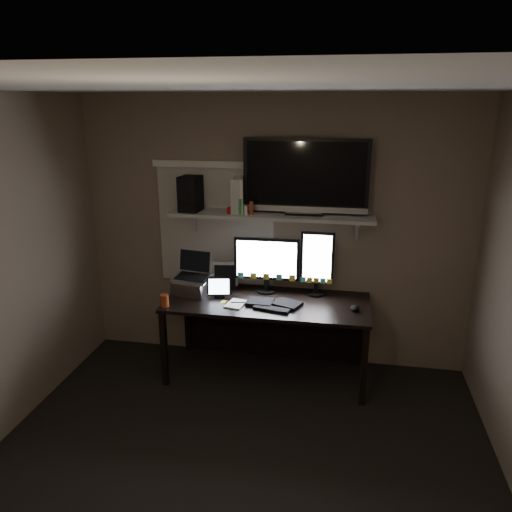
% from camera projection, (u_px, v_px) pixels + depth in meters
% --- Properties ---
extents(floor, '(3.60, 3.60, 0.00)m').
position_uv_depth(floor, '(232.00, 484.00, 3.31)').
color(floor, black).
rests_on(floor, ground).
extents(ceiling, '(3.60, 3.60, 0.00)m').
position_uv_depth(ceiling, '(225.00, 87.00, 2.56)').
color(ceiling, silver).
rests_on(ceiling, back_wall).
extents(back_wall, '(3.60, 0.00, 3.60)m').
position_uv_depth(back_wall, '(274.00, 234.00, 4.62)').
color(back_wall, '#6F604F').
rests_on(back_wall, floor).
extents(window_blinds, '(1.10, 0.02, 1.10)m').
position_uv_depth(window_blinds, '(216.00, 226.00, 4.69)').
color(window_blinds, beige).
rests_on(window_blinds, back_wall).
extents(desk, '(1.80, 0.75, 0.73)m').
position_uv_depth(desk, '(269.00, 314.00, 4.59)').
color(desk, black).
rests_on(desk, floor).
extents(wall_shelf, '(1.80, 0.35, 0.03)m').
position_uv_depth(wall_shelf, '(271.00, 215.00, 4.39)').
color(wall_shelf, '#A6A7A2').
rests_on(wall_shelf, back_wall).
extents(monitor_landscape, '(0.60, 0.07, 0.53)m').
position_uv_depth(monitor_landscape, '(267.00, 265.00, 4.57)').
color(monitor_landscape, black).
rests_on(monitor_landscape, desk).
extents(monitor_portrait, '(0.30, 0.07, 0.60)m').
position_uv_depth(monitor_portrait, '(317.00, 263.00, 4.49)').
color(monitor_portrait, black).
rests_on(monitor_portrait, desk).
extents(keyboard, '(0.51, 0.29, 0.03)m').
position_uv_depth(keyboard, '(274.00, 303.00, 4.34)').
color(keyboard, black).
rests_on(keyboard, desk).
extents(mouse, '(0.07, 0.11, 0.04)m').
position_uv_depth(mouse, '(355.00, 308.00, 4.23)').
color(mouse, black).
rests_on(mouse, desk).
extents(notepad, '(0.19, 0.23, 0.01)m').
position_uv_depth(notepad, '(236.00, 304.00, 4.35)').
color(notepad, silver).
rests_on(notepad, desk).
extents(tablet, '(0.23, 0.13, 0.19)m').
position_uv_depth(tablet, '(219.00, 287.00, 4.48)').
color(tablet, black).
rests_on(tablet, desk).
extents(file_sorter, '(0.21, 0.12, 0.25)m').
position_uv_depth(file_sorter, '(225.00, 275.00, 4.70)').
color(file_sorter, black).
rests_on(file_sorter, desk).
extents(laptop, '(0.38, 0.33, 0.39)m').
position_uv_depth(laptop, '(192.00, 274.00, 4.54)').
color(laptop, '#B3B3B8').
rests_on(laptop, desk).
extents(cup, '(0.09, 0.09, 0.11)m').
position_uv_depth(cup, '(165.00, 301.00, 4.30)').
color(cup, '#9A361C').
rests_on(cup, desk).
extents(sticky_notes, '(0.36, 0.30, 0.00)m').
position_uv_depth(sticky_notes, '(234.00, 305.00, 4.34)').
color(sticky_notes, yellow).
rests_on(sticky_notes, desk).
extents(tv, '(1.08, 0.20, 0.65)m').
position_uv_depth(tv, '(306.00, 177.00, 4.29)').
color(tv, black).
rests_on(tv, wall_shelf).
extents(game_console, '(0.13, 0.27, 0.31)m').
position_uv_depth(game_console, '(238.00, 195.00, 4.42)').
color(game_console, beige).
rests_on(game_console, wall_shelf).
extents(speaker, '(0.19, 0.22, 0.31)m').
position_uv_depth(speaker, '(191.00, 194.00, 4.44)').
color(speaker, black).
rests_on(speaker, wall_shelf).
extents(bottles, '(0.22, 0.11, 0.14)m').
position_uv_depth(bottles, '(240.00, 207.00, 4.33)').
color(bottles, '#A50F0C').
rests_on(bottles, wall_shelf).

